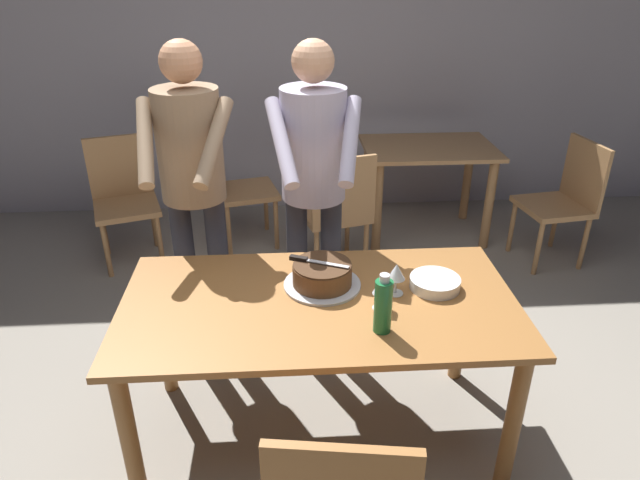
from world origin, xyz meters
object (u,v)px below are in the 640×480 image
(cake_knife, at_px, (307,260))
(background_chair_3, at_px, (564,198))
(plate_stack, at_px, (435,283))
(person_cutting_cake, at_px, (314,174))
(wine_glass_near, at_px, (396,273))
(cake_on_platter, at_px, (322,276))
(background_chair_0, at_px, (236,185))
(wine_glass_far, at_px, (382,287))
(background_chair_2, at_px, (337,209))
(main_dining_table, at_px, (319,321))
(background_chair_1, at_px, (124,196))
(background_table, at_px, (427,166))
(water_bottle, at_px, (383,305))
(person_standing_beside, at_px, (192,175))

(cake_knife, height_order, background_chair_3, background_chair_3)
(plate_stack, height_order, person_cutting_cake, person_cutting_cake)
(plate_stack, xyz_separation_m, wine_glass_near, (-0.18, -0.03, 0.08))
(cake_on_platter, relative_size, background_chair_0, 0.38)
(wine_glass_far, bearing_deg, background_chair_2, 91.06)
(cake_knife, bearing_deg, background_chair_3, 37.70)
(main_dining_table, relative_size, background_chair_1, 1.86)
(cake_knife, bearing_deg, wine_glass_far, -37.13)
(background_table, bearing_deg, wine_glass_near, -107.37)
(cake_on_platter, bearing_deg, water_bottle, -58.91)
(background_chair_2, bearing_deg, plate_stack, -78.77)
(cake_knife, distance_m, background_chair_3, 2.44)
(cake_on_platter, relative_size, water_bottle, 1.36)
(cake_knife, relative_size, person_cutting_cake, 0.15)
(wine_glass_far, distance_m, background_chair_1, 2.51)
(plate_stack, bearing_deg, cake_knife, 171.99)
(wine_glass_far, distance_m, person_standing_beside, 1.15)
(cake_knife, bearing_deg, background_chair_2, 79.19)
(person_standing_beside, height_order, background_chair_3, person_standing_beside)
(main_dining_table, xyz_separation_m, plate_stack, (0.51, 0.07, 0.13))
(background_table, xyz_separation_m, background_chair_2, (-0.76, -0.58, -0.09))
(wine_glass_near, bearing_deg, person_standing_beside, 144.95)
(main_dining_table, height_order, background_chair_1, background_chair_1)
(water_bottle, bearing_deg, cake_knife, 126.26)
(cake_knife, xyz_separation_m, background_chair_2, (0.26, 1.39, -0.37))
(background_table, bearing_deg, person_standing_beside, -137.52)
(background_chair_1, bearing_deg, cake_on_platter, -53.16)
(cake_knife, height_order, background_table, cake_knife)
(person_standing_beside, bearing_deg, background_table, 42.48)
(plate_stack, distance_m, background_chair_0, 2.23)
(wine_glass_far, xyz_separation_m, person_cutting_cake, (-0.24, 0.72, 0.22))
(main_dining_table, height_order, background_chair_2, background_chair_2)
(main_dining_table, bearing_deg, water_bottle, -44.64)
(background_chair_0, bearing_deg, plate_stack, -62.74)
(cake_knife, relative_size, background_chair_2, 0.29)
(wine_glass_far, height_order, background_chair_3, background_chair_3)
(cake_on_platter, height_order, background_chair_2, background_chair_2)
(cake_knife, distance_m, background_table, 2.24)
(background_chair_0, bearing_deg, person_cutting_cake, -69.59)
(water_bottle, xyz_separation_m, person_cutting_cake, (-0.21, 0.87, 0.21))
(background_table, distance_m, background_chair_1, 2.29)
(background_table, bearing_deg, main_dining_table, -114.88)
(water_bottle, distance_m, background_table, 2.47)
(person_cutting_cake, height_order, person_standing_beside, same)
(plate_stack, height_order, person_standing_beside, person_standing_beside)
(cake_on_platter, height_order, water_bottle, water_bottle)
(wine_glass_near, bearing_deg, background_chair_1, 131.44)
(cake_knife, distance_m, wine_glass_near, 0.39)
(wine_glass_far, relative_size, water_bottle, 0.58)
(cake_knife, bearing_deg, person_standing_beside, 135.64)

